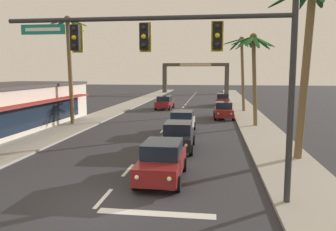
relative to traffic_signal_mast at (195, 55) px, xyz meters
The scene contains 16 objects.
ground_plane 6.32m from the traffic_signal_mast, 167.97° to the right, with size 220.00×220.00×0.00m, color #2D2D33.
sidewalk_right 20.47m from the traffic_signal_mast, 77.05° to the left, with size 3.20×110.00×0.14m, color #9E998E.
sidewalk_left 22.89m from the traffic_signal_mast, 120.07° to the left, with size 3.20×110.00×0.14m, color #9E998E.
lane_markings 20.08m from the traffic_signal_mast, 98.78° to the left, with size 4.28×87.08×0.01m.
traffic_signal_mast is the anchor object (origin of this frame).
sedan_lead_at_stop_bar 5.24m from the traffic_signal_mast, 123.30° to the left, with size 1.96×4.45×1.68m.
sedan_third_in_queue 9.38m from the traffic_signal_mast, 99.94° to the left, with size 2.02×4.48×1.68m.
sedan_fifth_in_queue 14.76m from the traffic_signal_mast, 97.03° to the left, with size 1.95×4.45×1.68m.
sedan_oncoming_far 31.12m from the traffic_signal_mast, 100.23° to the left, with size 2.10×4.51×1.68m.
sedan_parked_nearest_kerb 23.02m from the traffic_signal_mast, 85.70° to the left, with size 2.02×4.48×1.68m.
sedan_parked_mid_kerb 36.30m from the traffic_signal_mast, 86.91° to the left, with size 1.97×4.46×1.68m.
palm_left_second 20.31m from the traffic_signal_mast, 125.88° to the left, with size 3.46×3.49×9.50m.
palm_right_second 8.52m from the traffic_signal_mast, 50.08° to the left, with size 4.71×4.21×9.38m.
palm_right_third 17.92m from the traffic_signal_mast, 77.24° to the left, with size 3.71×3.57×7.91m.
palm_right_farthest 28.76m from the traffic_signal_mast, 82.25° to the left, with size 4.27×3.94×8.73m.
town_gateway_arch 62.63m from the traffic_signal_mast, 93.08° to the left, with size 14.46×0.90×6.59m.
Camera 1 is at (4.05, -11.25, 4.72)m, focal length 36.13 mm.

